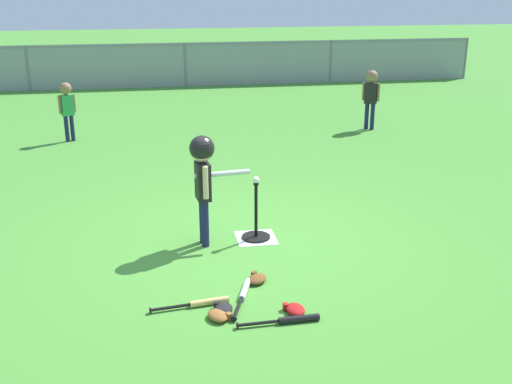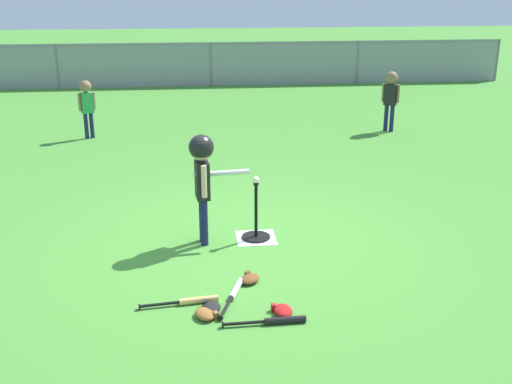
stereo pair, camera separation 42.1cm
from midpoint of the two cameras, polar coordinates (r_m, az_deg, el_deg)
The scene contains 15 objects.
ground_plane at distance 6.84m, azimuth -2.64°, elevation -4.71°, with size 60.00×60.00×0.00m, color #478C33.
home_plate at distance 6.94m, azimuth -1.74°, elevation -4.27°, with size 0.44×0.44×0.01m, color white.
batting_tee at distance 6.91m, azimuth -1.75°, elevation -3.53°, with size 0.32×0.32×0.65m.
baseball_on_tee at distance 6.70m, azimuth -1.80°, elevation 1.10°, with size 0.07×0.07×0.07m, color white.
batter_child at distance 6.53m, azimuth -6.77°, elevation 2.19°, with size 0.64×0.35×1.23m.
fielder_deep_left at distance 11.93m, azimuth 9.61°, elevation 9.14°, with size 0.29×0.23×1.13m.
fielder_deep_center at distance 11.45m, azimuth -18.13°, elevation 7.78°, with size 0.28×0.21×1.05m.
spare_bat_silver at distance 5.74m, azimuth -3.30°, elevation -9.37°, with size 0.28×0.69×0.06m.
spare_bat_wood at distance 5.62m, azimuth -7.27°, elevation -10.19°, with size 0.71×0.14×0.06m.
spare_bat_black at distance 5.33m, azimuth 0.91°, elevation -11.79°, with size 0.72×0.07×0.06m.
glove_by_plate at distance 5.40m, azimuth -5.78°, elevation -11.35°, with size 0.24×0.27×0.07m.
glove_near_bats at distance 5.47m, azimuth 1.40°, elevation -10.86°, with size 0.18×0.23×0.07m.
glove_tossed_aside at distance 5.49m, azimuth -5.31°, elevation -10.79°, with size 0.22×0.26×0.07m.
glove_outfield_drop at distance 5.98m, azimuth -1.93°, elevation -8.06°, with size 0.26×0.27×0.07m.
outfield_fence at distance 16.77m, azimuth -7.31°, elevation 11.76°, with size 16.06×0.06×1.15m.
Camera 1 is at (-0.96, -6.17, 2.78)m, focal length 43.17 mm.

